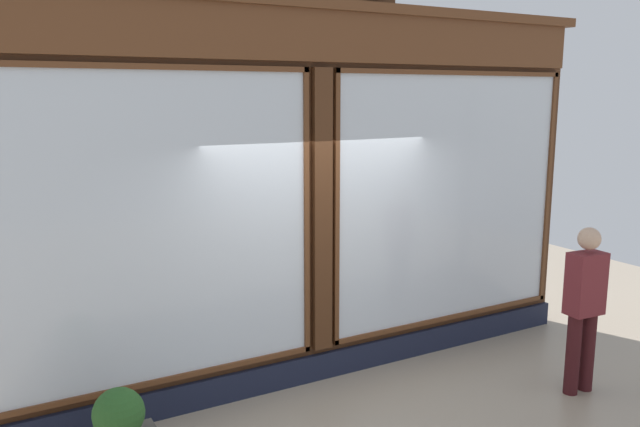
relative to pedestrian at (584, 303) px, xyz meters
name	(u,v)px	position (x,y,z in m)	size (l,w,h in m)	color
shop_facade	(314,196)	(2.11, -1.68, 1.00)	(6.89, 0.42, 4.31)	#4C2B16
pedestrian	(584,303)	(0.00, 0.00, 0.00)	(0.37, 0.24, 1.69)	#3A1316
planter_shrub	(119,414)	(4.37, -0.61, -0.31)	(0.39, 0.39, 0.39)	#285623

